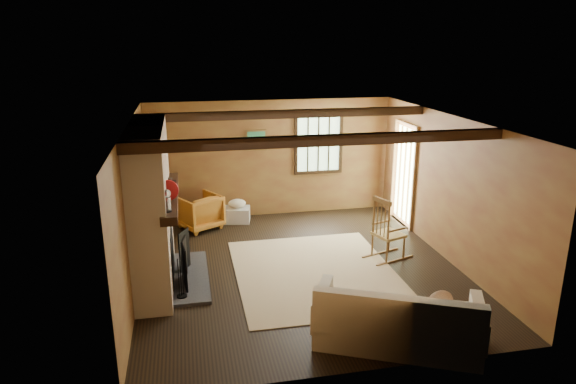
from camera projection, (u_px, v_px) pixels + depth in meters
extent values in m
plane|color=black|center=(300.00, 268.00, 8.30)|extent=(5.50, 5.50, 0.00)
cube|color=olive|center=(271.00, 159.00, 10.54)|extent=(5.00, 0.02, 2.40)
cube|color=olive|center=(359.00, 274.00, 5.38)|extent=(5.00, 0.02, 2.40)
cube|color=olive|center=(134.00, 208.00, 7.48)|extent=(0.02, 5.50, 2.40)
cube|color=olive|center=(449.00, 189.00, 8.43)|extent=(0.02, 5.50, 2.40)
cube|color=white|center=(301.00, 121.00, 7.61)|extent=(5.00, 5.50, 0.02)
cube|color=black|center=(322.00, 140.00, 6.51)|extent=(5.00, 0.12, 0.14)
cube|color=black|center=(285.00, 114.00, 8.76)|extent=(5.00, 0.12, 0.14)
cube|color=black|center=(319.00, 143.00, 10.61)|extent=(1.02, 0.06, 1.32)
cube|color=#BFE9B2|center=(318.00, 142.00, 10.64)|extent=(0.90, 0.01, 1.20)
cube|color=black|center=(318.00, 143.00, 10.62)|extent=(0.90, 0.03, 0.02)
cube|color=brown|center=(404.00, 175.00, 10.08)|extent=(0.06, 1.00, 2.06)
cube|color=#BFE9B2|center=(405.00, 175.00, 10.09)|extent=(0.01, 0.80, 1.85)
cube|color=brown|center=(256.00, 140.00, 10.34)|extent=(0.42, 0.03, 0.42)
cube|color=#287A6D|center=(256.00, 140.00, 10.32)|extent=(0.36, 0.01, 0.36)
cube|color=#945639|center=(151.00, 207.00, 7.53)|extent=(0.50, 2.20, 2.40)
cube|color=black|center=(160.00, 254.00, 7.76)|extent=(0.38, 1.00, 0.85)
cube|color=#3D3E43|center=(190.00, 277.00, 7.96)|extent=(0.55, 1.80, 0.05)
cube|color=black|center=(170.00, 196.00, 7.54)|extent=(0.22, 2.30, 0.12)
cube|color=black|center=(185.00, 268.00, 7.46)|extent=(0.06, 0.32, 0.65)
cube|color=black|center=(185.00, 258.00, 7.77)|extent=(0.08, 0.32, 0.65)
cube|color=black|center=(184.00, 250.00, 8.08)|extent=(0.17, 0.29, 0.65)
cylinder|color=black|center=(182.00, 296.00, 7.29)|extent=(0.15, 0.15, 0.02)
cylinder|color=black|center=(179.00, 278.00, 7.17)|extent=(0.01, 0.01, 0.60)
cylinder|color=black|center=(181.00, 277.00, 7.21)|extent=(0.01, 0.01, 0.60)
cylinder|color=black|center=(183.00, 276.00, 7.24)|extent=(0.01, 0.01, 0.60)
cylinder|color=white|center=(167.00, 205.00, 6.63)|extent=(0.09, 0.09, 0.20)
sphere|color=white|center=(167.00, 193.00, 6.59)|extent=(0.11, 0.11, 0.11)
cylinder|color=#AD1316|center=(168.00, 190.00, 7.09)|extent=(0.30, 0.06, 0.29)
cube|color=black|center=(169.00, 185.00, 7.68)|extent=(0.21, 0.13, 0.11)
cylinder|color=black|center=(170.00, 181.00, 7.91)|extent=(0.08, 0.08, 0.10)
cylinder|color=black|center=(170.00, 180.00, 7.99)|extent=(0.07, 0.07, 0.08)
cube|color=tan|center=(315.00, 272.00, 8.15)|extent=(2.50, 3.00, 0.01)
cube|color=tan|center=(389.00, 235.00, 8.60)|extent=(0.55, 0.56, 0.05)
cube|color=brown|center=(382.00, 201.00, 8.33)|extent=(0.18, 0.42, 0.07)
cylinder|color=brown|center=(404.00, 247.00, 8.59)|extent=(0.03, 0.03, 0.41)
cylinder|color=brown|center=(389.00, 240.00, 8.90)|extent=(0.03, 0.03, 0.41)
cylinder|color=brown|center=(387.00, 252.00, 8.41)|extent=(0.03, 0.03, 0.41)
cylinder|color=brown|center=(372.00, 244.00, 8.72)|extent=(0.03, 0.03, 0.41)
cylinder|color=brown|center=(389.00, 222.00, 8.26)|extent=(0.03, 0.03, 0.70)
cylinder|color=brown|center=(374.00, 215.00, 8.56)|extent=(0.03, 0.03, 0.70)
cylinder|color=brown|center=(385.00, 221.00, 8.34)|extent=(0.02, 0.02, 0.57)
cylinder|color=brown|center=(381.00, 219.00, 8.42)|extent=(0.02, 0.02, 0.57)
cylinder|color=brown|center=(377.00, 218.00, 8.49)|extent=(0.02, 0.02, 0.57)
cube|color=brown|center=(398.00, 229.00, 8.38)|extent=(0.38, 0.16, 0.03)
cube|color=brown|center=(381.00, 222.00, 8.72)|extent=(0.38, 0.16, 0.03)
cube|color=brown|center=(395.00, 261.00, 8.56)|extent=(0.76, 0.29, 0.03)
cube|color=brown|center=(380.00, 253.00, 8.86)|extent=(0.76, 0.29, 0.03)
cube|color=white|center=(397.00, 326.00, 6.23)|extent=(2.12, 1.61, 0.43)
cube|color=white|center=(397.00, 319.00, 5.80)|extent=(1.82, 0.95, 0.53)
cube|color=white|center=(322.00, 303.00, 6.38)|extent=(0.49, 0.85, 0.39)
cube|color=white|center=(478.00, 322.00, 5.97)|extent=(0.49, 0.85, 0.39)
ellipsoid|color=white|center=(440.00, 304.00, 6.13)|extent=(0.37, 0.26, 0.35)
cylinder|color=brown|center=(167.00, 220.00, 10.31)|extent=(0.39, 0.12, 0.12)
cylinder|color=brown|center=(174.00, 220.00, 10.34)|extent=(0.39, 0.12, 0.12)
cylinder|color=brown|center=(180.00, 220.00, 10.36)|extent=(0.39, 0.12, 0.12)
cylinder|color=brown|center=(167.00, 215.00, 10.28)|extent=(0.39, 0.12, 0.12)
cylinder|color=brown|center=(173.00, 215.00, 10.30)|extent=(0.39, 0.12, 0.12)
cylinder|color=brown|center=(180.00, 214.00, 10.33)|extent=(0.39, 0.12, 0.12)
cube|color=silver|center=(237.00, 215.00, 10.37)|extent=(0.56, 0.47, 0.30)
ellipsoid|color=white|center=(237.00, 204.00, 10.30)|extent=(0.43, 0.39, 0.18)
imported|color=#BF6026|center=(199.00, 211.00, 9.97)|extent=(1.01, 1.01, 0.68)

